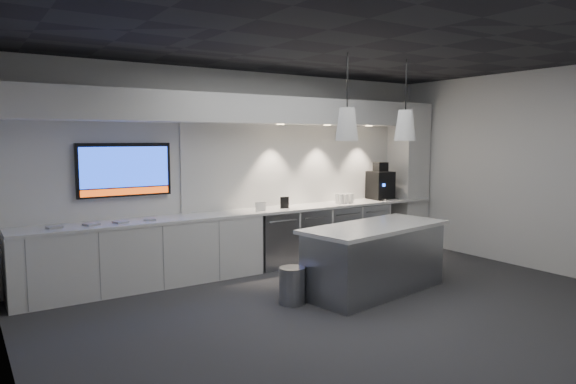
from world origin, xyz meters
TOP-DOWN VIEW (x-y plane):
  - floor at (0.00, 0.00)m, footprint 7.00×7.00m
  - ceiling at (0.00, 0.00)m, footprint 7.00×7.00m
  - wall_back at (0.00, 2.50)m, footprint 7.00×0.00m
  - wall_front at (0.00, -2.50)m, footprint 7.00×0.00m
  - wall_left at (-3.50, 0.00)m, footprint 0.00×7.00m
  - wall_right at (3.50, 0.00)m, footprint 0.00×7.00m
  - back_counter at (0.00, 2.17)m, footprint 6.80×0.65m
  - left_base_cabinets at (-1.75, 2.17)m, footprint 3.30×0.63m
  - fridge_unit_a at (0.25, 2.17)m, footprint 0.60×0.61m
  - fridge_unit_b at (0.88, 2.17)m, footprint 0.60×0.61m
  - fridge_unit_c at (1.51, 2.17)m, footprint 0.60×0.61m
  - fridge_unit_d at (2.14, 2.17)m, footprint 0.60×0.61m
  - backsplash at (1.20, 2.48)m, footprint 4.60×0.03m
  - soffit at (0.00, 2.20)m, footprint 6.90×0.60m
  - column at (3.20, 2.20)m, footprint 0.55×0.55m
  - wall_tv at (-1.90, 2.45)m, footprint 1.25×0.07m
  - island at (0.67, 0.32)m, footprint 2.18×1.20m
  - bin at (-0.49, 0.50)m, footprint 0.33×0.33m
  - coffee_machine at (2.52, 2.20)m, footprint 0.41×0.56m
  - sign_black at (0.44, 2.12)m, footprint 0.14×0.05m
  - sign_white at (-0.03, 2.05)m, footprint 0.18×0.05m
  - cup_cluster at (1.62, 2.11)m, footprint 0.29×0.19m
  - tray_a at (-2.84, 2.16)m, footprint 0.18×0.18m
  - tray_b at (-2.42, 2.13)m, footprint 0.20×0.20m
  - tray_c at (-2.07, 2.11)m, footprint 0.20×0.20m
  - tray_d at (-1.68, 2.13)m, footprint 0.20×0.20m
  - pendant_left at (0.18, 0.32)m, footprint 0.28×0.28m
  - pendant_right at (1.16, 0.32)m, footprint 0.28×0.28m

SIDE VIEW (x-z plane):
  - floor at x=0.00m, z-range 0.00..0.00m
  - bin at x=-0.49m, z-range 0.00..0.44m
  - fridge_unit_a at x=0.25m, z-range 0.00..0.85m
  - fridge_unit_b at x=0.88m, z-range 0.00..0.85m
  - fridge_unit_c at x=1.51m, z-range 0.00..0.85m
  - fridge_unit_d at x=2.14m, z-range 0.00..0.85m
  - left_base_cabinets at x=-1.75m, z-range 0.00..0.86m
  - island at x=0.67m, z-range 0.00..0.88m
  - back_counter at x=0.00m, z-range 0.86..0.90m
  - tray_a at x=-2.84m, z-range 0.90..0.92m
  - tray_b at x=-2.42m, z-range 0.90..0.92m
  - tray_c at x=-2.07m, z-range 0.90..0.92m
  - tray_d at x=-1.68m, z-range 0.90..0.92m
  - sign_white at x=-0.03m, z-range 0.90..1.04m
  - cup_cluster at x=1.62m, z-range 0.90..1.06m
  - sign_black at x=0.44m, z-range 0.90..1.08m
  - coffee_machine at x=2.52m, z-range 0.84..1.50m
  - column at x=3.20m, z-range 0.00..2.60m
  - wall_back at x=0.00m, z-range -2.00..5.00m
  - wall_front at x=0.00m, z-range -2.00..5.00m
  - wall_left at x=-3.50m, z-range -2.00..5.00m
  - wall_right at x=3.50m, z-range -2.00..5.00m
  - backsplash at x=1.20m, z-range 0.90..2.20m
  - wall_tv at x=-1.90m, z-range 1.20..1.92m
  - pendant_left at x=0.18m, z-range 1.60..2.70m
  - pendant_right at x=1.16m, z-range 1.60..2.70m
  - soffit at x=0.00m, z-range 2.20..2.60m
  - ceiling at x=0.00m, z-range 3.00..3.00m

